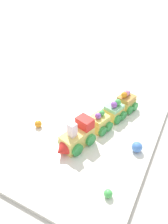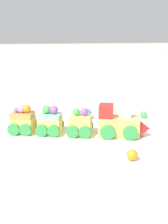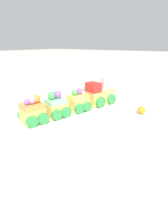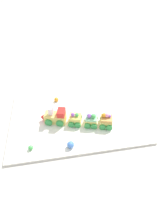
% 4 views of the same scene
% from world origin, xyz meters
% --- Properties ---
extents(ground_plane, '(10.00, 10.00, 0.00)m').
position_xyz_m(ground_plane, '(0.00, 0.00, 0.00)').
color(ground_plane, beige).
extents(display_board, '(0.65, 0.45, 0.01)m').
position_xyz_m(display_board, '(0.00, 0.00, 0.01)').
color(display_board, white).
rests_on(display_board, ground_plane).
extents(cake_train_locomotive, '(0.13, 0.09, 0.09)m').
position_xyz_m(cake_train_locomotive, '(0.11, 0.02, 0.04)').
color(cake_train_locomotive, '#EACC66').
rests_on(cake_train_locomotive, display_board).
extents(cake_car_lemon, '(0.08, 0.08, 0.07)m').
position_xyz_m(cake_car_lemon, '(0.01, 0.05, 0.04)').
color(cake_car_lemon, '#EACC66').
rests_on(cake_car_lemon, display_board).
extents(cake_car_mint, '(0.08, 0.08, 0.07)m').
position_xyz_m(cake_car_mint, '(-0.06, 0.07, 0.04)').
color(cake_car_mint, '#EACC66').
rests_on(cake_car_mint, display_board).
extents(cake_car_caramel, '(0.08, 0.08, 0.07)m').
position_xyz_m(cake_car_caramel, '(-0.13, 0.09, 0.04)').
color(cake_car_caramel, '#EACC66').
rests_on(cake_car_caramel, display_board).
extents(gumball_orange, '(0.02, 0.02, 0.02)m').
position_xyz_m(gumball_orange, '(0.10, -0.13, 0.02)').
color(gumball_orange, orange).
rests_on(gumball_orange, display_board).
extents(gumball_blue, '(0.03, 0.03, 0.03)m').
position_xyz_m(gumball_blue, '(0.05, 0.18, 0.03)').
color(gumball_blue, '#4C84E0').
rests_on(gumball_blue, display_board).
extents(gumball_green, '(0.02, 0.02, 0.02)m').
position_xyz_m(gumball_green, '(0.22, 0.17, 0.02)').
color(gumball_green, '#4CBC56').
rests_on(gumball_green, display_board).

